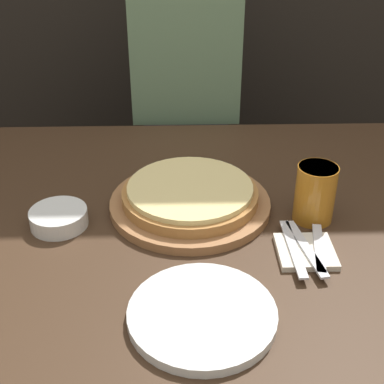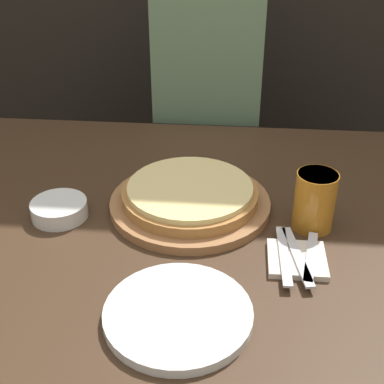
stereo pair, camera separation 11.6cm
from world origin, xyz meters
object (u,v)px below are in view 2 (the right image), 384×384
(dinner_plate, at_px, (178,314))
(diner_person, at_px, (208,132))
(side_bowl, at_px, (59,209))
(beer_glass, at_px, (315,199))
(spoon, at_px, (311,256))
(pizza_on_board, at_px, (192,198))
(fork, at_px, (284,255))
(dinner_knife, at_px, (297,256))

(dinner_plate, distance_m, diner_person, 0.95)
(side_bowl, bearing_deg, diner_person, 67.15)
(side_bowl, bearing_deg, dinner_plate, -44.40)
(beer_glass, distance_m, spoon, 0.14)
(pizza_on_board, xyz_separation_m, side_bowl, (-0.28, -0.06, -0.01))
(dinner_plate, bearing_deg, spoon, 36.02)
(beer_glass, height_order, diner_person, diner_person)
(dinner_plate, relative_size, fork, 1.36)
(fork, xyz_separation_m, diner_person, (-0.19, 0.77, -0.10))
(beer_glass, height_order, dinner_plate, beer_glass)
(beer_glass, bearing_deg, fork, -117.63)
(beer_glass, distance_m, dinner_knife, 0.14)
(beer_glass, xyz_separation_m, fork, (-0.06, -0.12, -0.05))
(dinner_plate, xyz_separation_m, fork, (0.18, 0.17, 0.01))
(dinner_knife, bearing_deg, diner_person, 105.81)
(dinner_knife, relative_size, diner_person, 0.13)
(fork, bearing_deg, beer_glass, 62.37)
(pizza_on_board, relative_size, diner_person, 0.26)
(spoon, xyz_separation_m, diner_person, (-0.24, 0.77, -0.10))
(diner_person, bearing_deg, side_bowl, -112.85)
(pizza_on_board, bearing_deg, diner_person, 90.23)
(pizza_on_board, distance_m, beer_glass, 0.26)
(beer_glass, height_order, spoon, beer_glass)
(beer_glass, xyz_separation_m, side_bowl, (-0.54, -0.01, -0.05))
(dinner_plate, bearing_deg, dinner_knife, 39.16)
(fork, height_order, diner_person, diner_person)
(beer_glass, xyz_separation_m, diner_person, (-0.26, 0.65, -0.16))
(dinner_knife, height_order, spoon, same)
(beer_glass, xyz_separation_m, spoon, (-0.01, -0.12, -0.05))
(dinner_plate, height_order, dinner_knife, dinner_plate)
(pizza_on_board, bearing_deg, beer_glass, -11.00)
(beer_glass, relative_size, diner_person, 0.09)
(fork, bearing_deg, dinner_knife, 0.00)
(dinner_plate, bearing_deg, diner_person, 90.62)
(fork, xyz_separation_m, dinner_knife, (0.02, 0.00, 0.00))
(fork, bearing_deg, dinner_plate, -137.21)
(beer_glass, distance_m, dinner_plate, 0.39)
(beer_glass, relative_size, spoon, 0.80)
(side_bowl, relative_size, diner_person, 0.09)
(diner_person, bearing_deg, dinner_knife, -74.19)
(dinner_plate, xyz_separation_m, dinner_knife, (0.21, 0.17, 0.01))
(beer_glass, bearing_deg, dinner_knife, -107.81)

